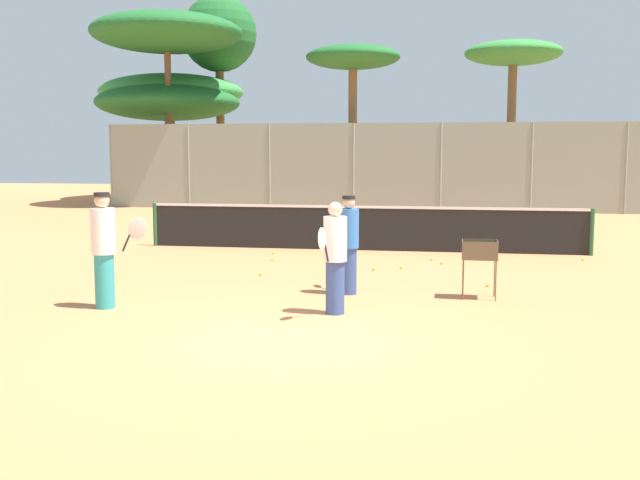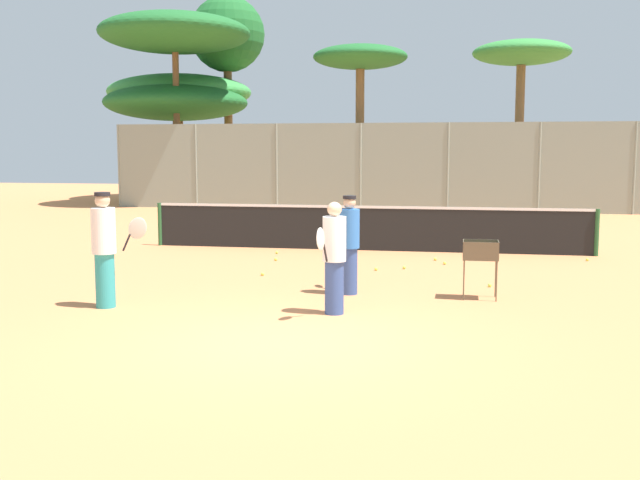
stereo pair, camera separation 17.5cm
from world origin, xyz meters
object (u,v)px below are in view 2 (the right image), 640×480
at_px(player_white_outfit, 334,257).
at_px(ball_cart, 481,255).
at_px(player_red_cap, 105,248).
at_px(parked_car, 506,190).
at_px(player_yellow_shirt, 349,243).
at_px(tennis_net, 367,227).

height_order(player_white_outfit, ball_cart, player_white_outfit).
relative_size(player_white_outfit, player_red_cap, 0.93).
xyz_separation_m(player_red_cap, parked_car, (7.25, 22.40, -0.25)).
relative_size(player_yellow_shirt, ball_cart, 1.74).
bearing_deg(player_red_cap, player_yellow_shirt, 24.28).
distance_m(player_red_cap, player_yellow_shirt, 3.90).
height_order(tennis_net, player_red_cap, player_red_cap).
bearing_deg(player_red_cap, ball_cart, 14.92).
xyz_separation_m(ball_cart, parked_car, (1.61, 20.67, -0.05)).
xyz_separation_m(player_yellow_shirt, ball_cart, (2.14, -0.01, -0.14)).
bearing_deg(ball_cart, parked_car, 85.55).
bearing_deg(player_white_outfit, player_yellow_shirt, -167.89).
bearing_deg(player_white_outfit, player_red_cap, -75.13).
distance_m(tennis_net, player_yellow_shirt, 5.46).
xyz_separation_m(player_white_outfit, parked_car, (3.75, 22.22, -0.19)).
relative_size(tennis_net, parked_car, 2.51).
bearing_deg(parked_car, tennis_net, -105.17).
relative_size(tennis_net, player_white_outfit, 6.40).
height_order(ball_cart, parked_car, parked_car).
height_order(tennis_net, parked_car, parked_car).
xyz_separation_m(tennis_net, player_yellow_shirt, (0.38, -5.44, 0.30)).
distance_m(tennis_net, player_white_outfit, 7.01).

